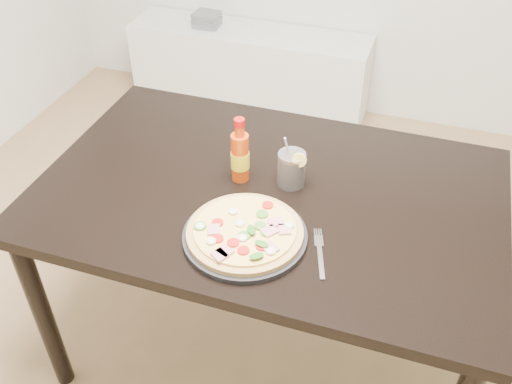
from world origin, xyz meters
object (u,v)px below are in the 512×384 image
(pizza, at_px, (245,232))
(dining_table, at_px, (268,209))
(plate, at_px, (245,236))
(cola_cup, at_px, (291,170))
(hot_sauce_bottle, at_px, (240,156))
(media_console, at_px, (249,71))
(fork, at_px, (320,252))

(pizza, bearing_deg, dining_table, 91.27)
(plate, relative_size, cola_cup, 1.97)
(pizza, bearing_deg, hot_sauce_bottle, 112.37)
(dining_table, relative_size, plate, 4.09)
(dining_table, height_order, hot_sauce_bottle, hot_sauce_bottle)
(cola_cup, height_order, media_console, cola_cup)
(pizza, xyz_separation_m, fork, (0.21, 0.01, -0.02))
(plate, xyz_separation_m, fork, (0.21, 0.01, -0.01))
(dining_table, distance_m, media_console, 1.80)
(hot_sauce_bottle, relative_size, media_console, 0.15)
(fork, xyz_separation_m, media_console, (-0.84, 1.85, -0.50))
(dining_table, distance_m, cola_cup, 0.15)
(dining_table, xyz_separation_m, pizza, (0.01, -0.23, 0.11))
(pizza, distance_m, fork, 0.21)
(media_console, bearing_deg, fork, -65.55)
(hot_sauce_bottle, bearing_deg, dining_table, -12.94)
(cola_cup, height_order, fork, cola_cup)
(hot_sauce_bottle, bearing_deg, cola_cup, 9.07)
(plate, distance_m, hot_sauce_bottle, 0.28)
(plate, bearing_deg, hot_sauce_bottle, 112.34)
(cola_cup, bearing_deg, plate, -100.83)
(cola_cup, distance_m, fork, 0.31)
(fork, distance_m, media_console, 2.09)
(dining_table, xyz_separation_m, hot_sauce_bottle, (-0.10, 0.02, 0.17))
(dining_table, xyz_separation_m, cola_cup, (0.06, 0.05, 0.14))
(cola_cup, xyz_separation_m, fork, (0.15, -0.26, -0.05))
(plate, relative_size, media_console, 0.24)
(pizza, xyz_separation_m, hot_sauce_bottle, (-0.10, 0.25, 0.06))
(media_console, bearing_deg, plate, -71.20)
(plate, bearing_deg, fork, 3.38)
(fork, bearing_deg, dining_table, 116.83)
(dining_table, relative_size, hot_sauce_bottle, 6.51)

